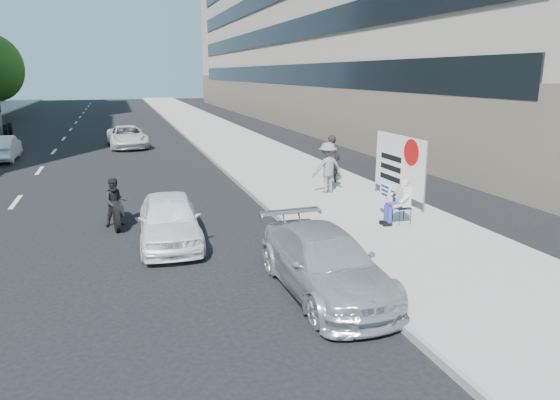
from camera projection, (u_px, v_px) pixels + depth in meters
name	position (u px, v px, depth m)	size (l,w,h in m)	color
ground	(260.00, 262.00, 11.77)	(160.00, 160.00, 0.00)	black
near_sidewalk	(235.00, 142.00, 31.38)	(5.00, 120.00, 0.15)	gray
near_building	(346.00, 7.00, 43.87)	(14.00, 70.00, 20.00)	#A0998A
seated_protester	(399.00, 199.00, 14.06)	(0.83, 1.12, 1.31)	#111F4E
jogger	(327.00, 168.00, 17.75)	(1.17, 0.67, 1.80)	slate
pedestrian_woman	(331.00, 158.00, 19.49)	(0.68, 0.44, 1.86)	black
protest_banner	(399.00, 164.00, 16.40)	(0.08, 3.06, 2.20)	#4C4C4C
parked_sedan	(325.00, 263.00, 10.01)	(1.75, 4.30, 1.25)	#B3B6BB
white_sedan_near	(169.00, 219.00, 12.89)	(1.53, 3.81, 1.30)	white
white_sedan_mid	(1.00, 148.00, 25.21)	(1.35, 3.87, 1.28)	white
white_sedan_far	(127.00, 137.00, 29.72)	(2.11, 4.58, 1.27)	silver
motorcycle	(116.00, 204.00, 14.39)	(0.76, 2.05, 1.42)	black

